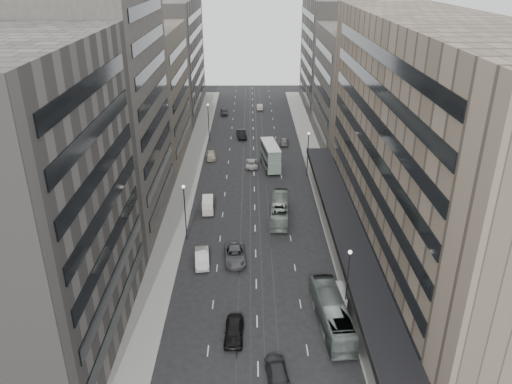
{
  "coord_description": "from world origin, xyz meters",
  "views": [
    {
      "loc": [
        -0.61,
        -49.44,
        35.41
      ],
      "look_at": [
        0.15,
        16.8,
        5.06
      ],
      "focal_mm": 35.0,
      "sensor_mm": 36.0,
      "label": 1
    }
  ],
  "objects_px": {
    "bus_far": "(280,210)",
    "sedan_2": "(235,255)",
    "bus_near": "(332,314)",
    "sedan_0": "(234,331)",
    "panel_van": "(208,205)",
    "double_decker": "(270,155)",
    "vw_microbus": "(338,297)",
    "sedan_1": "(202,258)"
  },
  "relations": [
    {
      "from": "bus_far",
      "to": "sedan_1",
      "type": "height_order",
      "value": "bus_far"
    },
    {
      "from": "panel_van",
      "to": "sedan_2",
      "type": "relative_size",
      "value": 0.65
    },
    {
      "from": "double_decker",
      "to": "sedan_0",
      "type": "distance_m",
      "value": 47.51
    },
    {
      "from": "bus_near",
      "to": "sedan_1",
      "type": "height_order",
      "value": "bus_near"
    },
    {
      "from": "vw_microbus",
      "to": "sedan_0",
      "type": "height_order",
      "value": "vw_microbus"
    },
    {
      "from": "bus_far",
      "to": "sedan_2",
      "type": "height_order",
      "value": "bus_far"
    },
    {
      "from": "bus_near",
      "to": "sedan_0",
      "type": "height_order",
      "value": "bus_near"
    },
    {
      "from": "panel_van",
      "to": "sedan_2",
      "type": "xyz_separation_m",
      "value": [
        4.58,
        -13.92,
        -0.47
      ]
    },
    {
      "from": "bus_near",
      "to": "sedan_1",
      "type": "xyz_separation_m",
      "value": [
        -14.93,
        12.43,
        -0.75
      ]
    },
    {
      "from": "bus_far",
      "to": "sedan_2",
      "type": "relative_size",
      "value": 1.81
    },
    {
      "from": "sedan_0",
      "to": "panel_van",
      "type": "bearing_deg",
      "value": 101.27
    },
    {
      "from": "vw_microbus",
      "to": "panel_van",
      "type": "xyz_separation_m",
      "value": [
        -16.52,
        23.62,
        0.13
      ]
    },
    {
      "from": "bus_far",
      "to": "sedan_0",
      "type": "distance_m",
      "value": 27.34
    },
    {
      "from": "bus_near",
      "to": "double_decker",
      "type": "bearing_deg",
      "value": -88.63
    },
    {
      "from": "bus_near",
      "to": "bus_far",
      "type": "xyz_separation_m",
      "value": [
        -4.2,
        24.94,
        -0.09
      ]
    },
    {
      "from": "sedan_2",
      "to": "bus_far",
      "type": "bearing_deg",
      "value": 56.78
    },
    {
      "from": "double_decker",
      "to": "bus_near",
      "type": "bearing_deg",
      "value": -91.82
    },
    {
      "from": "panel_van",
      "to": "sedan_0",
      "type": "height_order",
      "value": "panel_van"
    },
    {
      "from": "sedan_1",
      "to": "bus_near",
      "type": "bearing_deg",
      "value": -46.06
    },
    {
      "from": "bus_far",
      "to": "double_decker",
      "type": "bearing_deg",
      "value": -83.7
    },
    {
      "from": "double_decker",
      "to": "sedan_1",
      "type": "xyz_separation_m",
      "value": [
        -10.09,
        -33.03,
        -1.78
      ]
    },
    {
      "from": "sedan_0",
      "to": "sedan_2",
      "type": "distance_m",
      "value": 14.79
    },
    {
      "from": "bus_far",
      "to": "bus_near",
      "type": "bearing_deg",
      "value": 104.06
    },
    {
      "from": "vw_microbus",
      "to": "panel_van",
      "type": "distance_m",
      "value": 28.82
    },
    {
      "from": "sedan_1",
      "to": "sedan_2",
      "type": "relative_size",
      "value": 0.85
    },
    {
      "from": "bus_far",
      "to": "double_decker",
      "type": "distance_m",
      "value": 20.57
    },
    {
      "from": "bus_near",
      "to": "vw_microbus",
      "type": "xyz_separation_m",
      "value": [
        1.23,
        3.41,
        -0.42
      ]
    },
    {
      "from": "bus_far",
      "to": "panel_van",
      "type": "distance_m",
      "value": 11.28
    },
    {
      "from": "sedan_0",
      "to": "double_decker",
      "type": "bearing_deg",
      "value": 84.9
    },
    {
      "from": "bus_near",
      "to": "sedan_1",
      "type": "distance_m",
      "value": 19.45
    },
    {
      "from": "bus_near",
      "to": "sedan_0",
      "type": "distance_m",
      "value": 10.56
    },
    {
      "from": "vw_microbus",
      "to": "sedan_0",
      "type": "bearing_deg",
      "value": -151.59
    },
    {
      "from": "sedan_1",
      "to": "vw_microbus",
      "type": "bearing_deg",
      "value": -35.45
    },
    {
      "from": "bus_near",
      "to": "sedan_2",
      "type": "distance_m",
      "value": 16.93
    },
    {
      "from": "vw_microbus",
      "to": "sedan_1",
      "type": "relative_size",
      "value": 0.8
    },
    {
      "from": "bus_far",
      "to": "sedan_2",
      "type": "distance_m",
      "value": 13.52
    },
    {
      "from": "panel_van",
      "to": "sedan_0",
      "type": "xyz_separation_m",
      "value": [
        4.89,
        -28.71,
        -0.46
      ]
    },
    {
      "from": "bus_far",
      "to": "sedan_0",
      "type": "height_order",
      "value": "bus_far"
    },
    {
      "from": "sedan_1",
      "to": "sedan_2",
      "type": "bearing_deg",
      "value": 2.74
    },
    {
      "from": "sedan_0",
      "to": "sedan_2",
      "type": "bearing_deg",
      "value": 92.79
    },
    {
      "from": "vw_microbus",
      "to": "sedan_1",
      "type": "height_order",
      "value": "vw_microbus"
    },
    {
      "from": "double_decker",
      "to": "sedan_1",
      "type": "relative_size",
      "value": 1.81
    }
  ]
}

